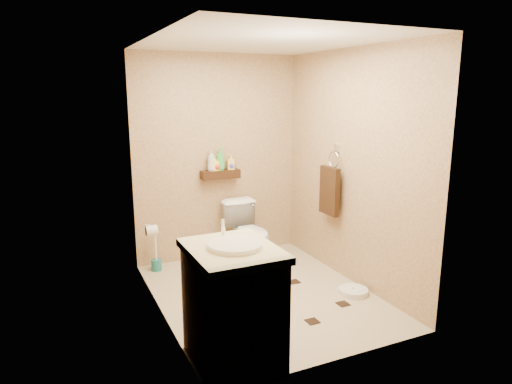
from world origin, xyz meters
name	(u,v)px	position (x,y,z in m)	size (l,w,h in m)	color
ground	(263,294)	(0.00, 0.00, 0.00)	(2.50, 2.50, 0.00)	#C2B38E
wall_back	(218,158)	(0.00, 1.25, 1.20)	(2.00, 0.04, 2.40)	tan
wall_front	(342,205)	(0.00, -1.25, 1.20)	(2.00, 0.04, 2.40)	tan
wall_left	(157,184)	(-1.00, 0.00, 1.20)	(0.04, 2.50, 2.40)	tan
wall_right	(351,168)	(1.00, 0.00, 1.20)	(0.04, 2.50, 2.40)	tan
ceiling	(264,41)	(0.00, 0.00, 2.40)	(2.00, 2.50, 0.02)	silver
wall_shelf	(220,174)	(0.00, 1.17, 1.02)	(0.46, 0.14, 0.10)	#371B0F
floor_accents	(269,296)	(0.04, -0.06, 0.00)	(1.28, 1.27, 0.01)	black
toilet	(249,234)	(0.21, 0.83, 0.36)	(0.40, 0.71, 0.72)	white
vanity	(233,304)	(-0.70, -0.95, 0.46)	(0.61, 0.74, 1.04)	brown
bathroom_scale	(353,291)	(0.82, -0.36, 0.03)	(0.38, 0.38, 0.06)	silver
toilet_brush	(156,255)	(-0.82, 1.07, 0.18)	(0.11, 0.11, 0.50)	#1B6E6E
towel_ring	(330,189)	(0.91, 0.25, 0.95)	(0.12, 0.30, 0.76)	silver
toilet_paper	(151,231)	(-0.94, 0.65, 0.60)	(0.12, 0.11, 0.12)	silver
bottle_a	(211,160)	(-0.11, 1.17, 1.19)	(0.09, 0.09, 0.24)	silver
bottle_b	(215,163)	(-0.06, 1.17, 1.15)	(0.07, 0.08, 0.17)	#F5FF35
bottle_c	(217,165)	(-0.04, 1.17, 1.14)	(0.10, 0.10, 0.13)	red
bottle_d	(220,159)	(0.00, 1.17, 1.20)	(0.10, 0.10, 0.26)	green
bottle_e	(231,162)	(0.14, 1.17, 1.16)	(0.08, 0.08, 0.18)	#FDCA54
bottle_f	(232,164)	(0.14, 1.17, 1.14)	(0.11, 0.11, 0.14)	#4A43A8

